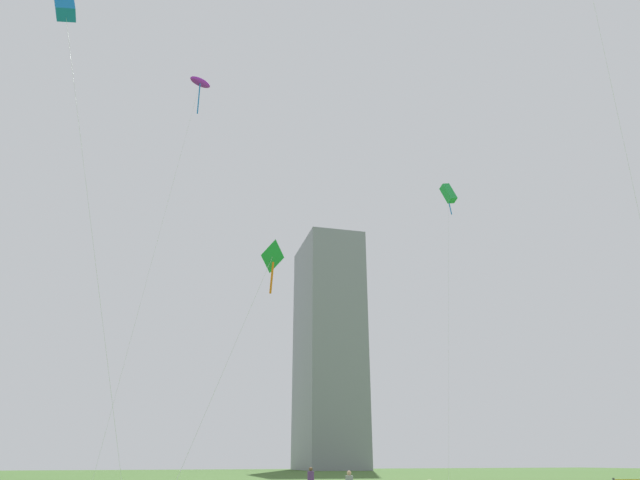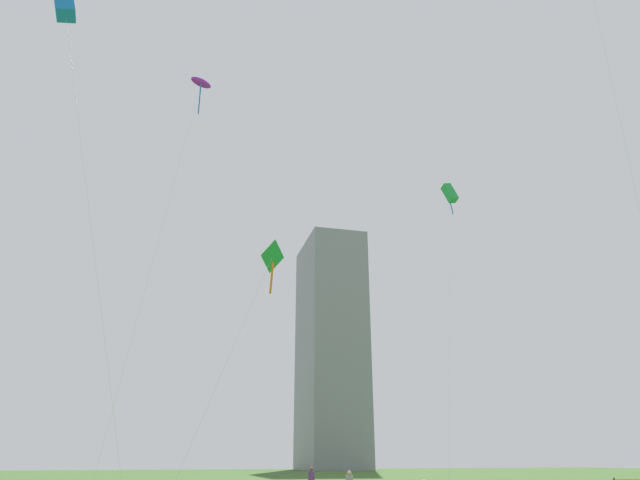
% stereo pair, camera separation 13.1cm
% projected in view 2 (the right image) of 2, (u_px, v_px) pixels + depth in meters
% --- Properties ---
extents(kite_flying_0, '(5.58, 6.37, 33.40)m').
position_uv_depth(kite_flying_0, '(201.00, 84.00, 48.38)').
color(kite_flying_0, silver).
rests_on(kite_flying_0, ground).
extents(kite_flying_1, '(5.35, 5.75, 11.80)m').
position_uv_depth(kite_flying_1, '(271.00, 261.00, 26.66)').
color(kite_flying_1, silver).
rests_on(kite_flying_1, ground).
extents(kite_flying_2, '(8.99, 9.03, 29.71)m').
position_uv_depth(kite_flying_2, '(450.00, 194.00, 58.66)').
color(kite_flying_2, silver).
rests_on(kite_flying_2, ground).
extents(kite_flying_3, '(6.61, 1.11, 24.67)m').
position_uv_depth(kite_flying_3, '(64.00, 0.00, 27.56)').
color(kite_flying_3, silver).
rests_on(kite_flying_3, ground).
extents(distant_highrise_0, '(16.72, 24.49, 57.66)m').
position_uv_depth(distant_highrise_0, '(331.00, 349.00, 142.28)').
color(distant_highrise_0, gray).
rests_on(distant_highrise_0, ground).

